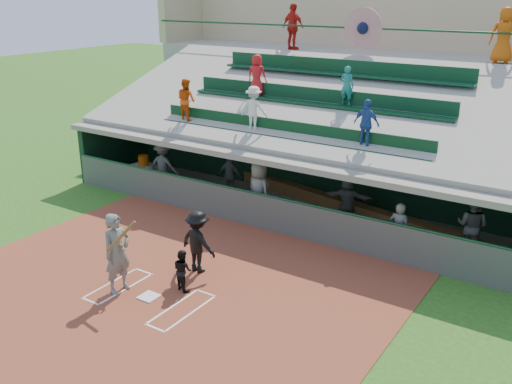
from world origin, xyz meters
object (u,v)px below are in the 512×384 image
Objects in this scene: catcher at (183,270)px; white_table at (144,174)px; batter_at_plate at (117,253)px; water_cooler at (143,160)px; home_plate at (149,297)px.

white_table is (-6.41, 5.38, -0.13)m from catcher.
water_cooler is (-5.10, 6.22, -0.05)m from batter_at_plate.
batter_at_plate is 8.13m from white_table.
batter_at_plate is 8.04m from water_cooler.
water_cooler is (0.05, -0.05, 0.56)m from white_table.
catcher reaches higher than white_table.
water_cooler is at bearing 129.37° from batter_at_plate.
white_table is (-5.15, 6.26, -0.61)m from batter_at_plate.
batter_at_plate is at bearing 51.52° from catcher.
home_plate is 1.29m from batter_at_plate.
batter_at_plate is 5.24× the size of water_cooler.
water_cooler is at bearing -23.58° from catcher.
catcher is at bearing -23.68° from white_table.
home_plate is at bearing -45.81° from water_cooler.
home_plate is at bearing 8.70° from batter_at_plate.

